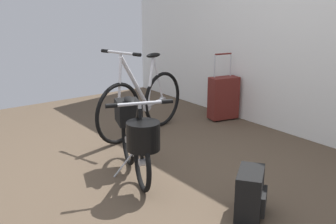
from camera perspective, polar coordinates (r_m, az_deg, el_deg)
ground_plane at (r=3.44m, az=-3.50°, el=-9.93°), size 6.11×6.11×0.00m
back_wall at (r=4.55m, az=19.05°, el=14.04°), size 6.11×0.10×2.82m
folding_bike_foreground at (r=3.38m, az=-4.62°, el=-3.16°), size 0.98×0.55×0.73m
display_bike_left at (r=4.49m, az=-3.68°, el=1.37°), size 0.56×1.36×0.97m
rolling_suitcase at (r=5.09m, az=7.82°, el=2.03°), size 0.25×0.39×0.83m
backpack_on_floor at (r=2.97m, az=11.53°, el=-11.17°), size 0.33×0.37×0.33m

